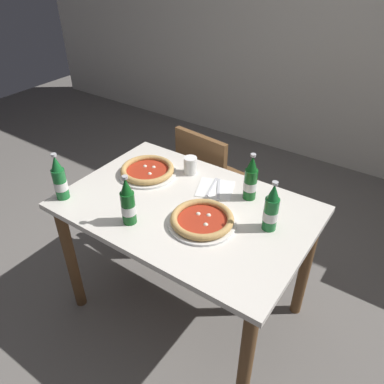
{
  "coord_description": "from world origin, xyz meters",
  "views": [
    {
      "loc": [
        0.86,
        -1.19,
        1.85
      ],
      "look_at": [
        0.0,
        0.05,
        0.8
      ],
      "focal_mm": 35.48,
      "sensor_mm": 36.0,
      "label": 1
    }
  ],
  "objects_px": {
    "pizza_margherita_near": "(202,220)",
    "paper_cup": "(190,165)",
    "beer_bottle_extra": "(251,180)",
    "chair_behind_table": "(210,180)",
    "dining_table_main": "(186,224)",
    "beer_bottle_right": "(271,210)",
    "napkin_with_cutlery": "(215,189)",
    "beer_bottle_center": "(60,180)",
    "pizza_marinara_far": "(147,171)",
    "beer_bottle_left": "(128,203)"
  },
  "relations": [
    {
      "from": "pizza_margherita_near",
      "to": "paper_cup",
      "type": "relative_size",
      "value": 3.29
    },
    {
      "from": "beer_bottle_extra",
      "to": "chair_behind_table",
      "type": "bearing_deg",
      "value": 140.38
    },
    {
      "from": "dining_table_main",
      "to": "beer_bottle_right",
      "type": "xyz_separation_m",
      "value": [
        0.4,
        0.07,
        0.22
      ]
    },
    {
      "from": "paper_cup",
      "to": "pizza_margherita_near",
      "type": "bearing_deg",
      "value": -48.26
    },
    {
      "from": "napkin_with_cutlery",
      "to": "paper_cup",
      "type": "bearing_deg",
      "value": 163.82
    },
    {
      "from": "beer_bottle_extra",
      "to": "paper_cup",
      "type": "relative_size",
      "value": 2.6
    },
    {
      "from": "chair_behind_table",
      "to": "beer_bottle_right",
      "type": "relative_size",
      "value": 3.44
    },
    {
      "from": "pizza_margherita_near",
      "to": "paper_cup",
      "type": "xyz_separation_m",
      "value": [
        -0.29,
        0.33,
        0.03
      ]
    },
    {
      "from": "dining_table_main",
      "to": "paper_cup",
      "type": "height_order",
      "value": "paper_cup"
    },
    {
      "from": "chair_behind_table",
      "to": "beer_bottle_center",
      "type": "distance_m",
      "value": 1.02
    },
    {
      "from": "chair_behind_table",
      "to": "pizza_marinara_far",
      "type": "xyz_separation_m",
      "value": [
        -0.1,
        -0.49,
        0.29
      ]
    },
    {
      "from": "beer_bottle_left",
      "to": "napkin_with_cutlery",
      "type": "height_order",
      "value": "beer_bottle_left"
    },
    {
      "from": "chair_behind_table",
      "to": "napkin_with_cutlery",
      "type": "height_order",
      "value": "chair_behind_table"
    },
    {
      "from": "pizza_margherita_near",
      "to": "beer_bottle_extra",
      "type": "relative_size",
      "value": 1.27
    },
    {
      "from": "pizza_margherita_near",
      "to": "beer_bottle_extra",
      "type": "distance_m",
      "value": 0.32
    },
    {
      "from": "beer_bottle_right",
      "to": "paper_cup",
      "type": "bearing_deg",
      "value": 161.55
    },
    {
      "from": "pizza_marinara_far",
      "to": "beer_bottle_left",
      "type": "bearing_deg",
      "value": -60.99
    },
    {
      "from": "beer_bottle_left",
      "to": "pizza_marinara_far",
      "type": "bearing_deg",
      "value": 119.01
    },
    {
      "from": "chair_behind_table",
      "to": "pizza_margherita_near",
      "type": "bearing_deg",
      "value": 125.33
    },
    {
      "from": "pizza_margherita_near",
      "to": "pizza_marinara_far",
      "type": "bearing_deg",
      "value": 158.73
    },
    {
      "from": "napkin_with_cutlery",
      "to": "paper_cup",
      "type": "xyz_separation_m",
      "value": [
        -0.2,
        0.06,
        0.04
      ]
    },
    {
      "from": "beer_bottle_center",
      "to": "paper_cup",
      "type": "distance_m",
      "value": 0.68
    },
    {
      "from": "beer_bottle_right",
      "to": "pizza_marinara_far",
      "type": "bearing_deg",
      "value": 176.62
    },
    {
      "from": "beer_bottle_extra",
      "to": "paper_cup",
      "type": "height_order",
      "value": "beer_bottle_extra"
    },
    {
      "from": "pizza_marinara_far",
      "to": "paper_cup",
      "type": "bearing_deg",
      "value": 37.1
    },
    {
      "from": "beer_bottle_center",
      "to": "napkin_with_cutlery",
      "type": "distance_m",
      "value": 0.77
    },
    {
      "from": "beer_bottle_left",
      "to": "paper_cup",
      "type": "xyz_separation_m",
      "value": [
        -0.01,
        0.5,
        -0.06
      ]
    },
    {
      "from": "paper_cup",
      "to": "pizza_marinara_far",
      "type": "bearing_deg",
      "value": -142.9
    },
    {
      "from": "beer_bottle_left",
      "to": "pizza_margherita_near",
      "type": "bearing_deg",
      "value": 32.34
    },
    {
      "from": "pizza_margherita_near",
      "to": "napkin_with_cutlery",
      "type": "distance_m",
      "value": 0.29
    },
    {
      "from": "pizza_marinara_far",
      "to": "beer_bottle_right",
      "type": "height_order",
      "value": "beer_bottle_right"
    },
    {
      "from": "chair_behind_table",
      "to": "beer_bottle_left",
      "type": "height_order",
      "value": "beer_bottle_left"
    },
    {
      "from": "napkin_with_cutlery",
      "to": "beer_bottle_right",
      "type": "bearing_deg",
      "value": -19.65
    },
    {
      "from": "dining_table_main",
      "to": "paper_cup",
      "type": "distance_m",
      "value": 0.34
    },
    {
      "from": "beer_bottle_center",
      "to": "beer_bottle_right",
      "type": "xyz_separation_m",
      "value": [
        0.94,
        0.36,
        0.0
      ]
    },
    {
      "from": "chair_behind_table",
      "to": "pizza_margherita_near",
      "type": "relative_size",
      "value": 2.72
    },
    {
      "from": "beer_bottle_left",
      "to": "beer_bottle_extra",
      "type": "height_order",
      "value": "same"
    },
    {
      "from": "beer_bottle_right",
      "to": "beer_bottle_extra",
      "type": "xyz_separation_m",
      "value": [
        -0.18,
        0.16,
        0.0
      ]
    },
    {
      "from": "beer_bottle_center",
      "to": "beer_bottle_right",
      "type": "bearing_deg",
      "value": 21.08
    },
    {
      "from": "dining_table_main",
      "to": "pizza_margherita_near",
      "type": "bearing_deg",
      "value": -27.13
    },
    {
      "from": "beer_bottle_right",
      "to": "paper_cup",
      "type": "distance_m",
      "value": 0.59
    },
    {
      "from": "beer_bottle_center",
      "to": "chair_behind_table",
      "type": "bearing_deg",
      "value": 71.35
    },
    {
      "from": "beer_bottle_extra",
      "to": "napkin_with_cutlery",
      "type": "xyz_separation_m",
      "value": [
        -0.18,
        -0.03,
        -0.1
      ]
    },
    {
      "from": "beer_bottle_left",
      "to": "beer_bottle_right",
      "type": "relative_size",
      "value": 1.0
    },
    {
      "from": "dining_table_main",
      "to": "pizza_marinara_far",
      "type": "distance_m",
      "value": 0.38
    },
    {
      "from": "pizza_margherita_near",
      "to": "beer_bottle_right",
      "type": "height_order",
      "value": "beer_bottle_right"
    },
    {
      "from": "beer_bottle_center",
      "to": "napkin_with_cutlery",
      "type": "bearing_deg",
      "value": 40.11
    },
    {
      "from": "pizza_margherita_near",
      "to": "chair_behind_table",
      "type": "bearing_deg",
      "value": 118.98
    },
    {
      "from": "beer_bottle_center",
      "to": "pizza_marinara_far",
      "type": "bearing_deg",
      "value": 63.58
    },
    {
      "from": "dining_table_main",
      "to": "beer_bottle_left",
      "type": "distance_m",
      "value": 0.36
    }
  ]
}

